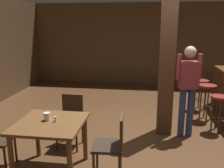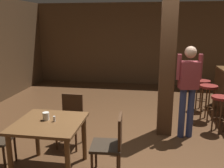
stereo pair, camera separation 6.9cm
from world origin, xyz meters
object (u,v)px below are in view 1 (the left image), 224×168
object	(u,v)px
napkin_cup	(47,116)
bar_stool_mid	(207,93)
standing_person	(188,85)
chair_north	(71,118)
chair_east	(113,142)
salt_shaker	(55,119)
bar_stool_near	(219,105)
bar_stool_far	(201,87)
dining_table	(51,131)

from	to	relation	value
napkin_cup	bar_stool_mid	xyz separation A→B (m)	(2.71, 2.39, -0.22)
standing_person	chair_north	bearing A→B (deg)	-162.75
chair_east	chair_north	xyz separation A→B (m)	(-0.86, 0.82, 0.00)
salt_shaker	bar_stool_near	xyz separation A→B (m)	(2.67, 1.81, -0.26)
bar_stool_near	salt_shaker	bearing A→B (deg)	-145.94
napkin_cup	bar_stool_far	size ratio (longest dim) A/B	0.15
dining_table	bar_stool_mid	bearing A→B (deg)	42.68
bar_stool_near	bar_stool_mid	size ratio (longest dim) A/B	0.92
bar_stool_far	dining_table	bearing A→B (deg)	-130.30
salt_shaker	bar_stool_mid	size ratio (longest dim) A/B	0.10
bar_stool_mid	bar_stool_far	bearing A→B (deg)	89.87
dining_table	bar_stool_far	bearing A→B (deg)	49.70
bar_stool_mid	chair_north	bearing A→B (deg)	-148.78
salt_shaker	bar_stool_far	bearing A→B (deg)	50.37
chair_east	bar_stool_far	distance (m)	3.56
standing_person	salt_shaker	bearing A→B (deg)	-143.56
standing_person	bar_stool_mid	world-z (taller)	standing_person
standing_person	bar_stool_far	bearing A→B (deg)	70.48
chair_north	bar_stool_far	world-z (taller)	chair_north
napkin_cup	bar_stool_mid	size ratio (longest dim) A/B	0.14
standing_person	bar_stool_near	world-z (taller)	standing_person
dining_table	bar_stool_far	xyz separation A→B (m)	(2.65, 3.12, -0.07)
bar_stool_near	bar_stool_far	bearing A→B (deg)	94.21
dining_table	bar_stool_near	world-z (taller)	dining_table
chair_east	bar_stool_far	size ratio (longest dim) A/B	1.19
dining_table	chair_north	distance (m)	0.86
bar_stool_near	dining_table	bearing A→B (deg)	-146.45
bar_stool_near	chair_east	bearing A→B (deg)	-136.13
napkin_cup	bar_stool_near	distance (m)	3.33
chair_north	bar_stool_near	distance (m)	2.89
salt_shaker	standing_person	size ratio (longest dim) A/B	0.05
chair_north	bar_stool_mid	world-z (taller)	chair_north
chair_north	napkin_cup	distance (m)	0.87
chair_east	bar_stool_far	xyz separation A→B (m)	(1.76, 3.09, 0.06)
napkin_cup	bar_stool_far	world-z (taller)	napkin_cup
bar_stool_near	bar_stool_far	distance (m)	1.31
dining_table	chair_north	xyz separation A→B (m)	(0.03, 0.85, -0.13)
chair_north	bar_stool_far	xyz separation A→B (m)	(2.62, 2.27, 0.06)
chair_east	bar_stool_near	size ratio (longest dim) A/B	1.22
chair_east	bar_stool_mid	bearing A→B (deg)	53.81
bar_stool_far	salt_shaker	bearing A→B (deg)	-129.63
bar_stool_near	bar_stool_mid	xyz separation A→B (m)	(-0.10, 0.62, 0.06)
standing_person	dining_table	bearing A→B (deg)	-144.29
dining_table	salt_shaker	xyz separation A→B (m)	(0.08, 0.02, 0.17)
salt_shaker	dining_table	bearing A→B (deg)	-168.52
dining_table	chair_east	xyz separation A→B (m)	(0.89, 0.03, -0.13)
bar_stool_near	bar_stool_far	world-z (taller)	bar_stool_far
salt_shaker	bar_stool_far	size ratio (longest dim) A/B	0.10
napkin_cup	standing_person	distance (m)	2.58
standing_person	bar_stool_far	distance (m)	1.79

